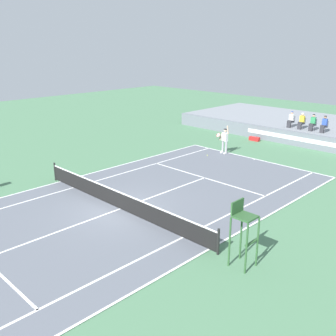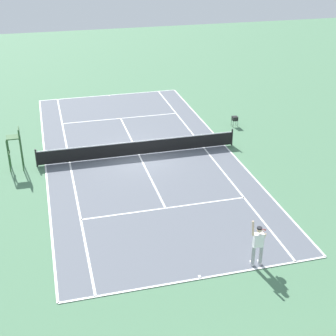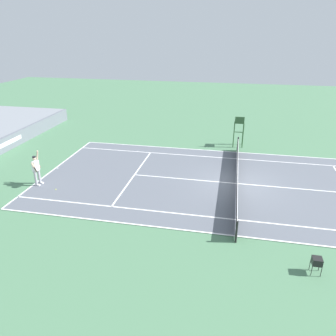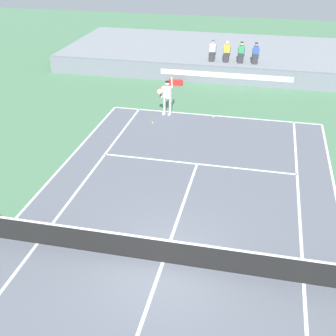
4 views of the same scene
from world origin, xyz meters
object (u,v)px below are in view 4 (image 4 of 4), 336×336
(spectator_seated_3, at_px, (256,54))
(tennis_player, at_px, (167,96))
(spectator_seated_2, at_px, (241,53))
(spectator_seated_1, at_px, (227,52))
(equipment_bag, at_px, (175,83))
(tennis_ball, at_px, (153,123))
(spectator_seated_0, at_px, (212,51))

(spectator_seated_3, bearing_deg, tennis_player, -121.14)
(spectator_seated_2, distance_m, tennis_player, 7.67)
(spectator_seated_1, relative_size, equipment_bag, 1.38)
(tennis_ball, bearing_deg, tennis_player, 71.45)
(spectator_seated_0, relative_size, tennis_player, 0.61)
(tennis_player, bearing_deg, spectator_seated_2, 64.71)
(spectator_seated_0, distance_m, equipment_bag, 3.26)
(tennis_ball, bearing_deg, spectator_seated_2, 65.77)
(spectator_seated_2, bearing_deg, spectator_seated_3, 0.00)
(spectator_seated_0, relative_size, tennis_ball, 18.60)
(spectator_seated_3, height_order, tennis_ball, spectator_seated_3)
(spectator_seated_0, distance_m, tennis_ball, 8.63)
(spectator_seated_3, relative_size, tennis_ball, 18.60)
(spectator_seated_0, bearing_deg, tennis_player, -101.70)
(spectator_seated_3, xyz_separation_m, equipment_bag, (-4.71, -2.07, -1.56))
(spectator_seated_0, xyz_separation_m, tennis_player, (-1.43, -6.90, -0.73))
(spectator_seated_0, height_order, spectator_seated_1, same)
(spectator_seated_2, xyz_separation_m, tennis_player, (-3.26, -6.90, -0.73))
(spectator_seated_2, height_order, equipment_bag, spectator_seated_2)
(spectator_seated_3, xyz_separation_m, tennis_ball, (-4.62, -8.25, -1.69))
(spectator_seated_2, xyz_separation_m, equipment_bag, (-3.81, -2.07, -1.56))
(spectator_seated_2, relative_size, spectator_seated_3, 1.00)
(spectator_seated_3, relative_size, equipment_bag, 1.38)
(spectator_seated_0, relative_size, spectator_seated_3, 1.00)
(tennis_player, height_order, equipment_bag, tennis_player)
(spectator_seated_3, distance_m, equipment_bag, 5.38)
(spectator_seated_1, bearing_deg, spectator_seated_0, 180.00)
(spectator_seated_1, bearing_deg, equipment_bag, -144.40)
(spectator_seated_1, xyz_separation_m, spectator_seated_3, (1.82, 0.00, 0.00))
(tennis_player, relative_size, tennis_ball, 30.63)
(spectator_seated_0, xyz_separation_m, spectator_seated_1, (0.92, 0.00, 0.00))
(spectator_seated_3, bearing_deg, spectator_seated_1, 180.00)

